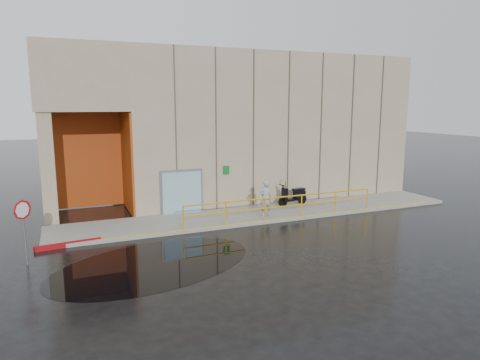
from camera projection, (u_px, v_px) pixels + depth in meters
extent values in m
plane|color=black|center=(221.00, 255.00, 15.27)|extent=(120.00, 120.00, 0.00)
cube|color=gray|center=(266.00, 213.00, 20.87)|extent=(20.00, 3.00, 0.15)
cube|color=gray|center=(249.00, 126.00, 26.85)|extent=(16.00, 10.00, 8.00)
cube|color=gray|center=(77.00, 82.00, 22.60)|extent=(4.00, 10.00, 3.00)
cube|color=gray|center=(48.00, 170.00, 18.51)|extent=(0.60, 0.60, 5.00)
cube|color=#9D3D0E|center=(83.00, 160.00, 21.94)|extent=(3.80, 0.15, 4.90)
cube|color=#9D3D0E|center=(127.00, 162.00, 21.09)|extent=(0.10, 3.50, 4.90)
cube|color=#8AACBC|center=(182.00, 193.00, 20.48)|extent=(1.90, 0.10, 2.00)
cube|color=slate|center=(182.00, 192.00, 20.56)|extent=(2.10, 0.06, 2.20)
cube|color=#0D5E24|center=(226.00, 170.00, 21.25)|extent=(0.32, 0.04, 0.42)
cylinder|color=#DEA60B|center=(284.00, 197.00, 19.55)|extent=(9.50, 0.06, 0.06)
cylinder|color=#DEA60B|center=(284.00, 206.00, 19.63)|extent=(9.50, 0.06, 0.06)
imported|color=#9B9A9E|center=(266.00, 198.00, 20.01)|extent=(0.61, 0.40, 1.69)
cylinder|color=black|center=(283.00, 202.00, 21.87)|extent=(0.52, 0.18, 0.51)
cylinder|color=black|center=(302.00, 199.00, 22.52)|extent=(0.52, 0.18, 0.51)
cylinder|color=slate|center=(25.00, 237.00, 14.19)|extent=(0.06, 0.06, 1.95)
cylinder|color=red|center=(22.00, 210.00, 14.00)|extent=(0.51, 0.50, 0.67)
cylinder|color=white|center=(22.00, 210.00, 13.98)|extent=(0.39, 0.38, 0.53)
cube|color=maroon|center=(68.00, 245.00, 16.16)|extent=(2.41, 0.44, 0.18)
cube|color=black|center=(154.00, 264.00, 14.44)|extent=(8.21, 6.40, 0.01)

